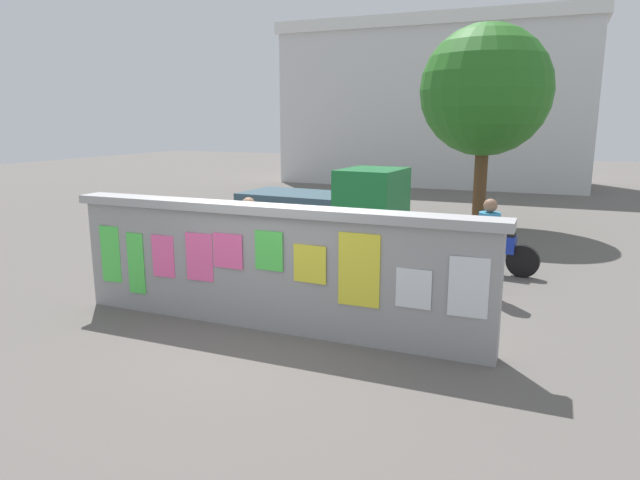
{
  "coord_description": "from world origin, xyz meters",
  "views": [
    {
      "loc": [
        3.5,
        -6.64,
        2.85
      ],
      "look_at": [
        0.14,
        1.42,
        0.99
      ],
      "focal_mm": 31.7,
      "sensor_mm": 36.0,
      "label": 1
    }
  ],
  "objects": [
    {
      "name": "ground",
      "position": [
        0.0,
        8.0,
        0.0
      ],
      "size": [
        60.0,
        60.0,
        0.0
      ],
      "primitive_type": "plane",
      "color": "#605B56"
    },
    {
      "name": "poster_wall",
      "position": [
        -0.0,
        -0.0,
        0.89
      ],
      "size": [
        6.26,
        0.42,
        1.73
      ],
      "color": "#959595",
      "rests_on": "ground"
    },
    {
      "name": "auto_rickshaw_truck",
      "position": [
        -1.01,
        4.74,
        0.9
      ],
      "size": [
        3.7,
        1.75,
        1.85
      ],
      "color": "black",
      "rests_on": "ground"
    },
    {
      "name": "motorcycle",
      "position": [
        2.47,
        4.18,
        0.46
      ],
      "size": [
        1.9,
        0.56,
        0.87
      ],
      "color": "black",
      "rests_on": "ground"
    },
    {
      "name": "bicycle_near",
      "position": [
        1.24,
        2.34,
        0.36
      ],
      "size": [
        1.7,
        0.45,
        0.95
      ],
      "color": "black",
      "rests_on": "ground"
    },
    {
      "name": "person_walking",
      "position": [
        -1.06,
        1.3,
        0.99
      ],
      "size": [
        0.48,
        0.48,
        1.62
      ],
      "color": "#338CBF",
      "rests_on": "ground"
    },
    {
      "name": "person_bystander",
      "position": [
        2.59,
        2.63,
        0.99
      ],
      "size": [
        0.43,
        0.43,
        1.62
      ],
      "color": "purple",
      "rests_on": "ground"
    },
    {
      "name": "tree_roadside",
      "position": [
        1.64,
        9.1,
        3.58
      ],
      "size": [
        3.41,
        3.41,
        5.31
      ],
      "color": "brown",
      "rests_on": "ground"
    },
    {
      "name": "building_background",
      "position": [
        -1.77,
        19.64,
        3.56
      ],
      "size": [
        13.45,
        5.44,
        7.08
      ],
      "color": "silver",
      "rests_on": "ground"
    }
  ]
}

